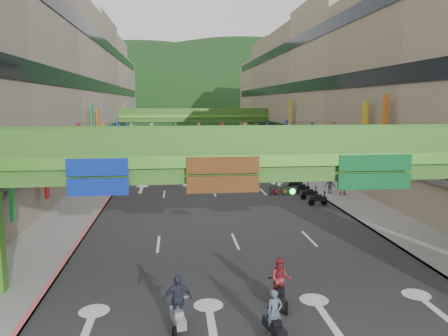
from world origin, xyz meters
TOP-DOWN VIEW (x-y plane):
  - road_slab at (0.00, 50.00)m, footprint 18.00×140.00m
  - sidewalk_left at (-11.00, 50.00)m, footprint 4.00×140.00m
  - sidewalk_right at (11.00, 50.00)m, footprint 4.00×140.00m
  - curb_left at (-9.10, 50.00)m, footprint 0.20×140.00m
  - curb_right at (9.10, 50.00)m, footprint 0.20×140.00m
  - building_row_left at (-18.93, 50.00)m, footprint 12.80×95.00m
  - building_row_right at (18.93, 50.00)m, footprint 12.80×95.00m
  - overpass_near at (0.93, 5.38)m, footprint 28.00×12.27m
  - overpass_far at (0.00, 65.00)m, footprint 28.00×2.20m
  - hill_left at (-15.00, 160.00)m, footprint 168.00×140.00m
  - hill_right at (25.00, 180.00)m, footprint 208.00×176.00m
  - bunting_string at (0.00, 30.00)m, footprint 26.00×0.36m
  - scooter_rider_near at (-0.17, 1.00)m, footprint 0.70×1.59m
  - scooter_rider_mid at (0.63, 3.46)m, footprint 0.96×1.58m
  - scooter_rider_left at (-3.43, 2.04)m, footprint 1.12×1.59m
  - scooter_rider_far at (-4.63, 31.51)m, footprint 0.98×1.59m
  - parked_scooter_row at (7.80, 23.64)m, footprint 1.60×7.20m
  - car_silver at (-7.00, 49.16)m, footprint 1.66×3.99m
  - car_yellow at (2.60, 43.42)m, footprint 1.56×3.66m
  - pedestrian_red at (11.09, 23.24)m, footprint 0.96×0.79m
  - pedestrian_dark at (11.97, 30.75)m, footprint 1.00×0.89m
  - pedestrian_blue at (10.15, 24.16)m, footprint 0.84×0.73m

SIDE VIEW (x-z plane):
  - hill_left at x=-15.00m, z-range -56.00..56.00m
  - hill_right at x=25.00m, z-range -64.00..64.00m
  - road_slab at x=0.00m, z-range 0.00..0.02m
  - sidewalk_left at x=-11.00m, z-range 0.00..0.15m
  - sidewalk_right at x=11.00m, z-range 0.00..0.15m
  - curb_left at x=-9.10m, z-range 0.00..0.18m
  - curb_right at x=9.10m, z-range 0.00..0.18m
  - parked_scooter_row at x=7.80m, z-range -0.02..1.06m
  - car_yellow at x=2.60m, z-range 0.00..1.23m
  - car_silver at x=-7.00m, z-range 0.00..1.28m
  - pedestrian_blue at x=10.15m, z-range 0.00..1.53m
  - pedestrian_dark at x=11.97m, z-range 0.00..1.63m
  - scooter_rider_near at x=-0.17m, z-range -0.08..1.80m
  - pedestrian_red at x=11.09m, z-range 0.00..1.79m
  - scooter_rider_mid at x=0.63m, z-range 0.03..2.11m
  - scooter_rider_left at x=-3.43m, z-range 0.01..2.16m
  - scooter_rider_far at x=-4.63m, z-range 0.02..2.18m
  - overpass_near at x=0.93m, z-range 1.66..8.76m
  - overpass_far at x=0.00m, z-range 1.85..8.95m
  - bunting_string at x=0.00m, z-range 5.73..6.19m
  - building_row_left at x=-18.93m, z-range -0.04..18.96m
  - building_row_right at x=18.93m, z-range -0.04..18.96m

